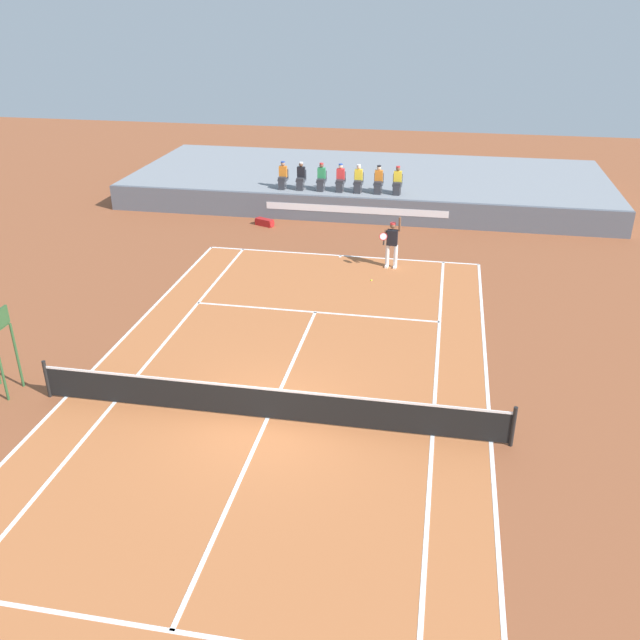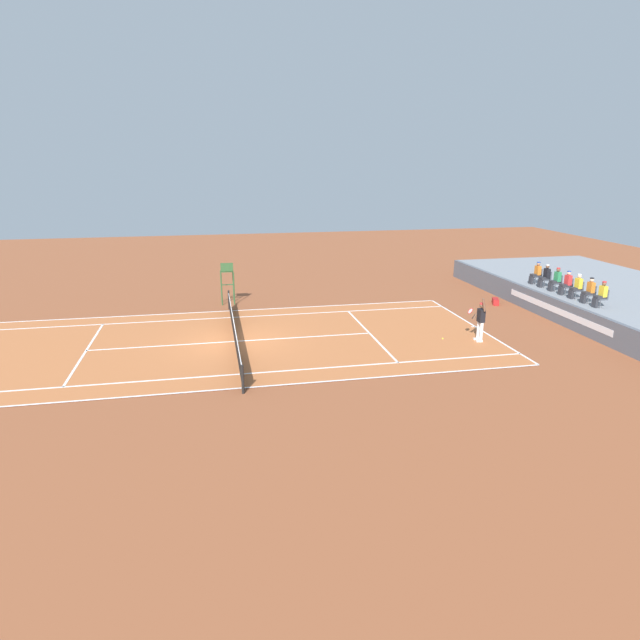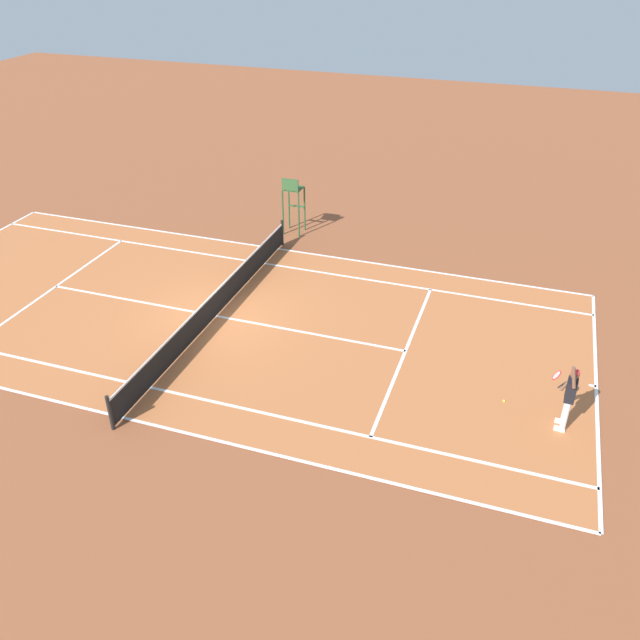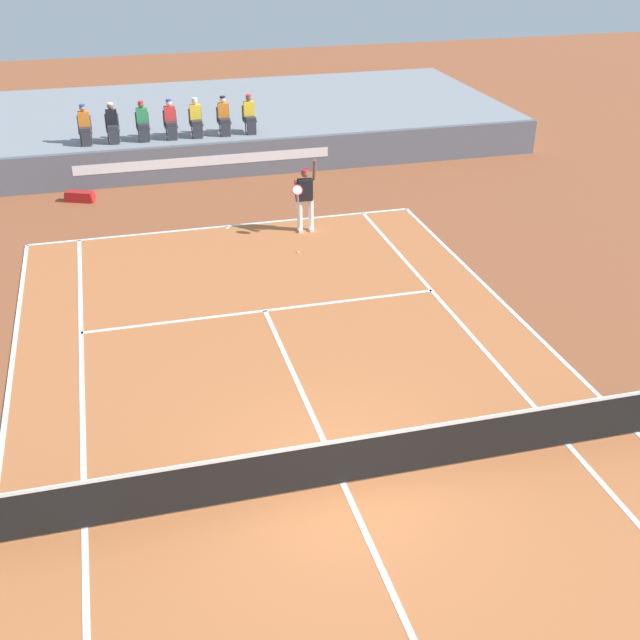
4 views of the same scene
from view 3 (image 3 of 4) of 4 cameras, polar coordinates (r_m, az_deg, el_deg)
name	(u,v)px [view 3 (image 3 of 4)]	position (r m, az deg, el deg)	size (l,w,h in m)	color
ground_plane	(217,317)	(21.97, -9.01, 0.30)	(80.00, 80.00, 0.00)	brown
court	(217,316)	(21.97, -9.01, 0.32)	(11.08, 23.88, 0.03)	#B76638
net	(215,303)	(21.71, -9.13, 1.47)	(11.98, 0.10, 1.07)	black
tennis_player	(569,397)	(17.72, 20.89, -6.29)	(0.78, 0.62, 2.08)	white
tennis_ball	(504,401)	(18.67, 15.77, -6.82)	(0.07, 0.07, 0.07)	#D1E533
umpire_chair	(293,198)	(27.19, -2.39, 10.63)	(0.77, 0.77, 2.44)	#2D562D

